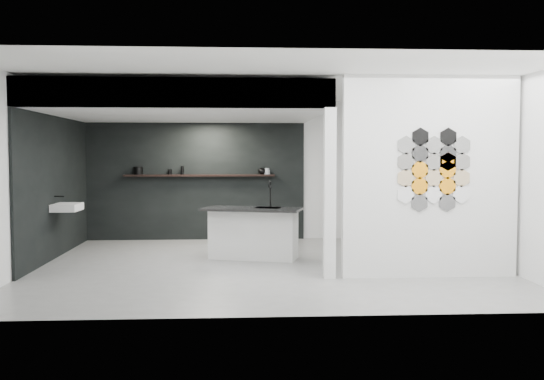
{
  "coord_description": "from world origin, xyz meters",
  "views": [
    {
      "loc": [
        -0.46,
        -9.26,
        1.7
      ],
      "look_at": [
        0.1,
        0.3,
        1.15
      ],
      "focal_mm": 40.0,
      "sensor_mm": 36.0,
      "label": 1
    }
  ],
  "objects_px": {
    "kitchen_island": "(253,232)",
    "kettle": "(262,171)",
    "glass_bowl": "(267,172)",
    "glass_vase": "(267,171)",
    "utensil_cup": "(170,172)",
    "wall_basin": "(67,207)",
    "bottle_dark": "(182,170)",
    "stockpot": "(138,171)",
    "partition_panel": "(430,177)"
  },
  "relations": [
    {
      "from": "bottle_dark",
      "to": "glass_vase",
      "type": "bearing_deg",
      "value": 0.0
    },
    {
      "from": "bottle_dark",
      "to": "wall_basin",
      "type": "bearing_deg",
      "value": -129.44
    },
    {
      "from": "stockpot",
      "to": "partition_panel",
      "type": "bearing_deg",
      "value": -39.81
    },
    {
      "from": "partition_panel",
      "to": "bottle_dark",
      "type": "bearing_deg",
      "value": 134.26
    },
    {
      "from": "stockpot",
      "to": "utensil_cup",
      "type": "bearing_deg",
      "value": 0.0
    },
    {
      "from": "partition_panel",
      "to": "wall_basin",
      "type": "xyz_separation_m",
      "value": [
        -5.46,
        1.8,
        -0.55
      ]
    },
    {
      "from": "kitchen_island",
      "to": "glass_bowl",
      "type": "bearing_deg",
      "value": 97.54
    },
    {
      "from": "bottle_dark",
      "to": "partition_panel",
      "type": "bearing_deg",
      "value": -45.74
    },
    {
      "from": "glass_bowl",
      "to": "utensil_cup",
      "type": "height_order",
      "value": "utensil_cup"
    },
    {
      "from": "glass_bowl",
      "to": "bottle_dark",
      "type": "xyz_separation_m",
      "value": [
        -1.69,
        0.0,
        0.04
      ]
    },
    {
      "from": "kitchen_island",
      "to": "bottle_dark",
      "type": "height_order",
      "value": "bottle_dark"
    },
    {
      "from": "kitchen_island",
      "to": "glass_vase",
      "type": "relative_size",
      "value": 13.91
    },
    {
      "from": "glass_bowl",
      "to": "glass_vase",
      "type": "bearing_deg",
      "value": 0.0
    },
    {
      "from": "wall_basin",
      "to": "utensil_cup",
      "type": "xyz_separation_m",
      "value": [
        1.45,
        2.07,
        0.52
      ]
    },
    {
      "from": "partition_panel",
      "to": "kettle",
      "type": "relative_size",
      "value": 17.9
    },
    {
      "from": "kettle",
      "to": "bottle_dark",
      "type": "distance_m",
      "value": 1.59
    },
    {
      "from": "kitchen_island",
      "to": "glass_vase",
      "type": "xyz_separation_m",
      "value": [
        0.34,
        2.24,
        0.95
      ]
    },
    {
      "from": "kitchen_island",
      "to": "utensil_cup",
      "type": "xyz_separation_m",
      "value": [
        -1.6,
        2.24,
        0.94
      ]
    },
    {
      "from": "glass_vase",
      "to": "utensil_cup",
      "type": "bearing_deg",
      "value": 180.0
    },
    {
      "from": "kitchen_island",
      "to": "kettle",
      "type": "bearing_deg",
      "value": 100.17
    },
    {
      "from": "partition_panel",
      "to": "kitchen_island",
      "type": "distance_m",
      "value": 3.07
    },
    {
      "from": "wall_basin",
      "to": "glass_bowl",
      "type": "xyz_separation_m",
      "value": [
        3.39,
        2.07,
        0.51
      ]
    },
    {
      "from": "stockpot",
      "to": "kettle",
      "type": "xyz_separation_m",
      "value": [
        2.46,
        0.0,
        -0.01
      ]
    },
    {
      "from": "partition_panel",
      "to": "kitchen_island",
      "type": "xyz_separation_m",
      "value": [
        -2.41,
        1.63,
        -0.97
      ]
    },
    {
      "from": "stockpot",
      "to": "glass_bowl",
      "type": "bearing_deg",
      "value": 0.0
    },
    {
      "from": "partition_panel",
      "to": "utensil_cup",
      "type": "relative_size",
      "value": 27.36
    },
    {
      "from": "glass_vase",
      "to": "kitchen_island",
      "type": "bearing_deg",
      "value": -98.57
    },
    {
      "from": "glass_vase",
      "to": "glass_bowl",
      "type": "bearing_deg",
      "value": 0.0
    },
    {
      "from": "glass_bowl",
      "to": "kitchen_island",
      "type": "bearing_deg",
      "value": -98.57
    },
    {
      "from": "kitchen_island",
      "to": "kettle",
      "type": "height_order",
      "value": "kettle"
    },
    {
      "from": "kettle",
      "to": "wall_basin",
      "type": "bearing_deg",
      "value": -128.84
    },
    {
      "from": "partition_panel",
      "to": "stockpot",
      "type": "relative_size",
      "value": 14.8
    },
    {
      "from": "kettle",
      "to": "utensil_cup",
      "type": "xyz_separation_m",
      "value": [
        -1.84,
        0.0,
        -0.02
      ]
    },
    {
      "from": "wall_basin",
      "to": "stockpot",
      "type": "bearing_deg",
      "value": 68.15
    },
    {
      "from": "utensil_cup",
      "to": "glass_vase",
      "type": "bearing_deg",
      "value": 0.0
    },
    {
      "from": "glass_vase",
      "to": "bottle_dark",
      "type": "bearing_deg",
      "value": 180.0
    },
    {
      "from": "utensil_cup",
      "to": "partition_panel",
      "type": "bearing_deg",
      "value": -43.9
    },
    {
      "from": "glass_vase",
      "to": "utensil_cup",
      "type": "relative_size",
      "value": 1.21
    },
    {
      "from": "kitchen_island",
      "to": "glass_vase",
      "type": "bearing_deg",
      "value": 97.54
    },
    {
      "from": "kitchen_island",
      "to": "bottle_dark",
      "type": "distance_m",
      "value": 2.79
    },
    {
      "from": "stockpot",
      "to": "glass_vase",
      "type": "height_order",
      "value": "stockpot"
    },
    {
      "from": "glass_bowl",
      "to": "glass_vase",
      "type": "distance_m",
      "value": 0.02
    },
    {
      "from": "stockpot",
      "to": "glass_vase",
      "type": "relative_size",
      "value": 1.52
    },
    {
      "from": "kitchen_island",
      "to": "utensil_cup",
      "type": "relative_size",
      "value": 16.87
    },
    {
      "from": "bottle_dark",
      "to": "kitchen_island",
      "type": "bearing_deg",
      "value": -58.85
    },
    {
      "from": "partition_panel",
      "to": "glass_vase",
      "type": "relative_size",
      "value": 22.55
    },
    {
      "from": "stockpot",
      "to": "glass_bowl",
      "type": "distance_m",
      "value": 2.56
    },
    {
      "from": "partition_panel",
      "to": "glass_vase",
      "type": "distance_m",
      "value": 4.39
    },
    {
      "from": "kettle",
      "to": "glass_bowl",
      "type": "height_order",
      "value": "kettle"
    },
    {
      "from": "kettle",
      "to": "bottle_dark",
      "type": "bearing_deg",
      "value": -161.0
    }
  ]
}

